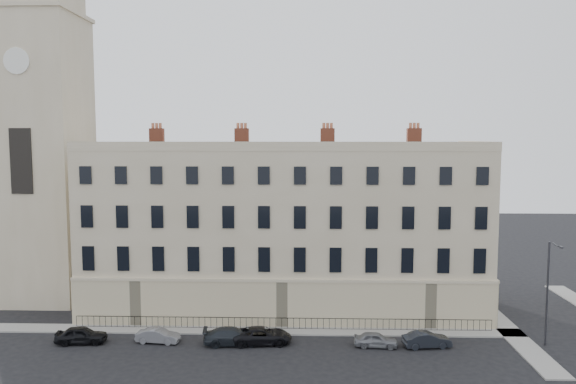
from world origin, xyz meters
The scene contains 13 objects.
ground centered at (0.00, 0.00, 0.00)m, with size 160.00×160.00×0.00m, color black.
terrace centered at (-5.97, 11.97, 7.50)m, with size 36.22×12.22×17.00m.
church_tower centered at (-30.00, 14.00, 18.66)m, with size 8.00×8.13×44.00m.
pavement_terrace centered at (-10.00, 5.00, 0.06)m, with size 48.00×2.00×0.12m, color gray.
pavement_east_return centered at (13.00, 8.00, 0.06)m, with size 2.00×24.00×0.12m, color gray.
railings centered at (-6.00, 5.40, 0.55)m, with size 35.00×0.04×0.96m.
car_a centered at (-21.63, 1.81, 0.67)m, with size 1.58×3.93×1.34m, color black.
car_b centered at (-15.64, 2.14, 0.56)m, with size 1.20×3.43×1.13m, color slate.
car_c centered at (-9.70, 1.94, 0.66)m, with size 1.86×4.57×1.33m, color #20242A.
car_d centered at (-7.41, 2.20, 0.65)m, with size 2.14×4.65×1.29m, color black.
car_e centered at (1.44, 1.76, 0.58)m, with size 1.36×3.38×1.15m, color slate.
car_f centered at (5.36, 1.79, 0.61)m, with size 1.28×3.68×1.21m, color black.
streetlamp centered at (14.70, 2.41, 4.54)m, with size 0.48×1.76×8.19m.
Camera 1 is at (-4.05, -40.45, 16.12)m, focal length 35.00 mm.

